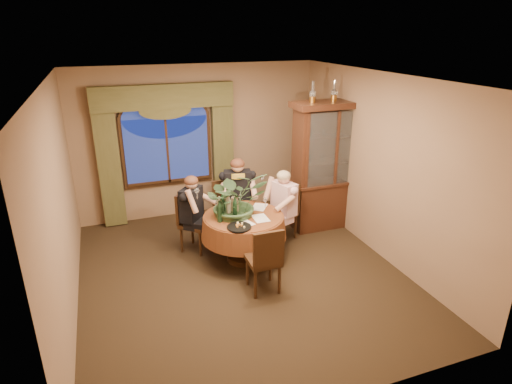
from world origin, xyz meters
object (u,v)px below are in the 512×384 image
object	(u,v)px
person_scarf	(238,198)
stoneware_vase	(235,205)
person_back	(192,214)
chair_right	(282,213)
china_cabinet	(329,166)
dining_table	(244,238)
chair_front_left	(263,258)
oil_lamp_left	(313,92)
wine_bottle_0	(221,209)
oil_lamp_right	(355,90)
person_pink	(284,208)
centerpiece_plant	(235,176)
wine_bottle_2	(220,207)
wine_bottle_3	(229,206)
oil_lamp_center	(334,91)
chair_back_right	(228,211)
wine_bottle_5	(235,207)
chair_back	(195,222)
olive_bowl	(247,215)
wine_bottle_1	(219,211)
wine_bottle_4	(223,203)

from	to	relation	value
person_scarf	stoneware_vase	xyz separation A→B (m)	(-0.28, -0.72, 0.18)
person_back	person_scarf	xyz separation A→B (m)	(0.85, 0.27, 0.06)
chair_right	china_cabinet	bearing A→B (deg)	-106.08
dining_table	chair_front_left	bearing A→B (deg)	-90.79
chair_front_left	dining_table	bearing A→B (deg)	90.00
oil_lamp_left	person_scarf	world-z (taller)	oil_lamp_left
person_back	wine_bottle_0	size ratio (longest dim) A/B	3.87
oil_lamp_right	stoneware_vase	world-z (taller)	oil_lamp_right
dining_table	person_pink	xyz separation A→B (m)	(0.78, 0.27, 0.27)
centerpiece_plant	wine_bottle_2	xyz separation A→B (m)	(-0.26, -0.01, -0.44)
oil_lamp_right	wine_bottle_3	distance (m)	2.91
oil_lamp_center	person_scarf	size ratio (longest dim) A/B	0.24
wine_bottle_0	chair_back_right	bearing A→B (deg)	68.26
chair_back_right	person_scarf	bearing A→B (deg)	179.86
wine_bottle_5	oil_lamp_right	bearing A→B (deg)	16.89
centerpiece_plant	wine_bottle_5	bearing A→B (deg)	-113.54
chair_right	chair_back_right	bearing A→B (deg)	36.47
dining_table	chair_back	world-z (taller)	chair_back
chair_front_left	stoneware_vase	distance (m)	1.07
chair_back	olive_bowl	bearing A→B (deg)	88.53
wine_bottle_1	person_back	bearing A→B (deg)	112.61
wine_bottle_2	wine_bottle_4	xyz separation A→B (m)	(0.08, 0.12, 0.00)
oil_lamp_left	dining_table	bearing A→B (deg)	-154.49
oil_lamp_center	centerpiece_plant	xyz separation A→B (m)	(-1.91, -0.60, -1.07)
chair_right	wine_bottle_3	world-z (taller)	wine_bottle_3
oil_lamp_right	chair_front_left	world-z (taller)	oil_lamp_right
wine_bottle_2	wine_bottle_0	bearing A→B (deg)	-91.12
chair_back	dining_table	bearing A→B (deg)	90.00
china_cabinet	person_scarf	bearing A→B (deg)	174.47
dining_table	oil_lamp_center	size ratio (longest dim) A/B	3.82
dining_table	wine_bottle_3	distance (m)	0.58
chair_back_right	person_back	xyz separation A→B (m)	(-0.67, -0.27, 0.16)
wine_bottle_1	wine_bottle_4	bearing A→B (deg)	65.59
chair_back	centerpiece_plant	world-z (taller)	centerpiece_plant
stoneware_vase	wine_bottle_2	bearing A→B (deg)	-167.53
person_pink	stoneware_vase	distance (m)	0.92
china_cabinet	chair_front_left	xyz separation A→B (m)	(-1.82, -1.54, -0.65)
china_cabinet	centerpiece_plant	xyz separation A→B (m)	(-1.91, -0.60, 0.23)
chair_back_right	wine_bottle_1	world-z (taller)	wine_bottle_1
oil_lamp_right	chair_back	world-z (taller)	oil_lamp_right
chair_back	olive_bowl	xyz separation A→B (m)	(0.66, -0.63, 0.29)
oil_lamp_left	person_scarf	bearing A→B (deg)	172.74
china_cabinet	oil_lamp_right	distance (m)	1.35
chair_front_left	wine_bottle_0	distance (m)	0.99
oil_lamp_center	chair_back_right	distance (m)	2.66
china_cabinet	stoneware_vase	bearing A→B (deg)	-163.72
oil_lamp_left	chair_front_left	xyz separation A→B (m)	(-1.43, -1.54, -1.94)
chair_back_right	olive_bowl	size ratio (longest dim) A/B	6.33
wine_bottle_1	wine_bottle_2	size ratio (longest dim) A/B	1.00
oil_lamp_right	wine_bottle_0	distance (m)	3.05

